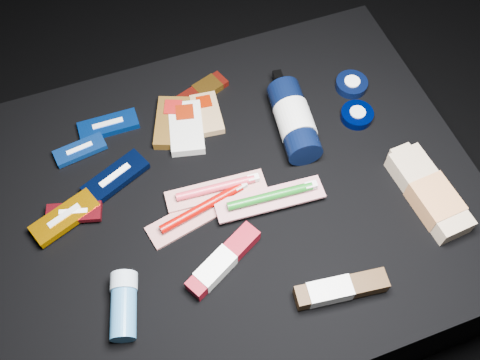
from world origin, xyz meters
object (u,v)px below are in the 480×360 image
object	(u,v)px
bodywash_bottle	(430,194)
toothpaste_carton_red	(221,263)
lotion_bottle	(294,120)
deodorant_stick	(124,305)

from	to	relation	value
bodywash_bottle	toothpaste_carton_red	size ratio (longest dim) A/B	1.31
lotion_bottle	bodywash_bottle	size ratio (longest dim) A/B	1.10
lotion_bottle	deodorant_stick	bearing A→B (deg)	-142.04
lotion_bottle	toothpaste_carton_red	distance (m)	0.34
bodywash_bottle	deodorant_stick	xyz separation A→B (m)	(-0.62, -0.01, 0.00)
bodywash_bottle	lotion_bottle	bearing A→B (deg)	122.77
deodorant_stick	toothpaste_carton_red	distance (m)	0.19
deodorant_stick	bodywash_bottle	bearing A→B (deg)	16.04
bodywash_bottle	deodorant_stick	size ratio (longest dim) A/B	1.71
bodywash_bottle	deodorant_stick	distance (m)	0.62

